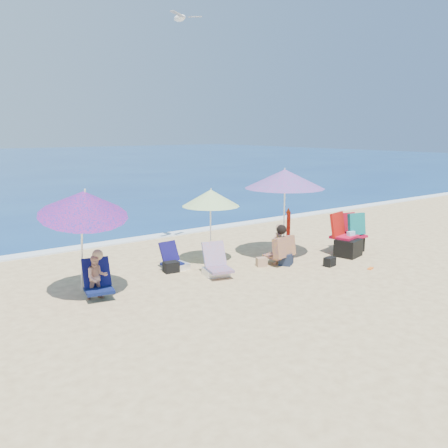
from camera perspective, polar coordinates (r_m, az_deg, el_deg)
ground at (r=10.44m, az=4.63°, el=-6.60°), size 120.00×120.00×0.00m
foam at (r=14.53m, az=-8.71°, el=-1.55°), size 120.00×0.50×0.04m
umbrella_turquoise at (r=11.91m, az=7.24°, el=5.35°), size 2.02×2.02×2.26m
umbrella_striped at (r=11.31m, az=-1.58°, el=3.12°), size 1.74×1.74×1.83m
umbrella_blue at (r=9.18m, az=-16.38°, el=2.37°), size 1.86×1.92×2.25m
furled_umbrella at (r=12.19m, az=7.65°, el=-0.70°), size 0.14×0.14×1.26m
chair_navy at (r=11.17m, az=-5.92°, el=-4.54°), size 0.61×0.58×0.62m
chair_rainbow at (r=10.63m, az=-0.91°, el=-5.15°), size 0.68×0.85×0.73m
camp_chair_left at (r=12.66m, az=14.34°, el=-2.23°), size 0.79×0.87×1.08m
camp_chair_right at (r=13.16m, az=14.92°, el=-1.52°), size 0.76×0.70×1.05m
person_center at (r=11.51m, az=6.69°, el=-2.50°), size 0.70×0.67×0.98m
person_left at (r=9.47m, az=-14.87°, el=-6.06°), size 0.65×0.75×0.95m
bag_black_a at (r=10.96m, az=-6.31°, el=-5.11°), size 0.36×0.28×0.24m
bag_tan at (r=11.40m, az=4.49°, el=-4.52°), size 0.29×0.25×0.21m
bag_navy_b at (r=11.60m, az=7.40°, el=-4.12°), size 0.47×0.44×0.28m
bag_black_b at (r=11.65m, az=12.46°, el=-4.40°), size 0.31×0.24×0.21m
orange_item at (r=11.67m, az=17.03°, el=-5.08°), size 0.21×0.14×0.03m
seagull at (r=12.25m, az=-5.21°, el=23.24°), size 0.89×0.58×0.16m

